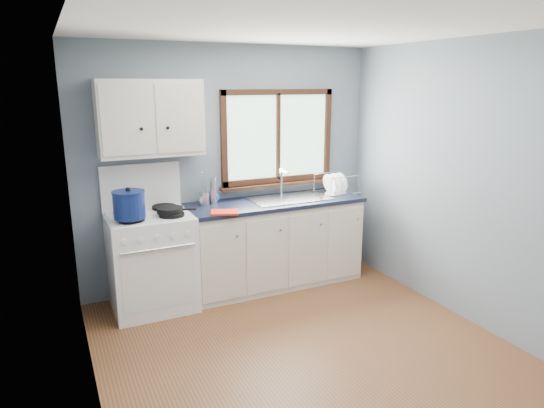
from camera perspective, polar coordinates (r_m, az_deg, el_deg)
name	(u,v)px	position (r m, az deg, el deg)	size (l,w,h in m)	color
floor	(315,359)	(4.04, 5.07, -17.75)	(3.20, 3.60, 0.02)	brown
ceiling	(323,22)	(3.45, 6.04, 20.55)	(3.20, 3.60, 0.02)	white
wall_back	(231,167)	(5.14, -4.86, 4.34)	(3.20, 0.02, 2.50)	gray
wall_left	(83,234)	(3.07, -21.33, -3.31)	(0.02, 3.60, 2.50)	gray
wall_right	(479,186)	(4.56, 23.18, 1.99)	(0.02, 3.60, 2.50)	gray
gas_range	(151,258)	(4.77, -14.01, -6.23)	(0.76, 0.69, 1.36)	white
base_cabinets	(274,247)	(5.20, 0.25, -5.06)	(1.85, 0.60, 0.88)	beige
countertop	(274,202)	(5.06, 0.26, 0.18)	(1.89, 0.64, 0.04)	black
sink	(289,204)	(5.15, 2.06, -0.05)	(0.84, 0.46, 0.44)	silver
window	(278,144)	(5.28, 0.71, 7.12)	(1.36, 0.10, 1.03)	#9EC6A8
upper_cabinets	(150,118)	(4.67, -14.14, 9.78)	(0.95, 0.35, 0.70)	beige
skillet	(170,210)	(4.53, -11.88, -0.70)	(0.38, 0.29, 0.05)	black
stockpot	(129,204)	(4.41, -16.47, -0.04)	(0.33, 0.33, 0.28)	#0D194B
utensil_crock	(204,198)	(4.91, -7.99, 0.67)	(0.12, 0.12, 0.33)	silver
thermos	(213,191)	(4.92, -6.95, 1.55)	(0.06, 0.06, 0.27)	silver
soap_bottle	(214,190)	(4.95, -6.79, 1.64)	(0.11, 0.11, 0.28)	blue
dish_towel	(224,212)	(4.59, -5.61, -0.97)	(0.26, 0.18, 0.02)	red
dish_rack	(336,187)	(5.47, 7.53, 1.95)	(0.46, 0.37, 0.22)	silver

